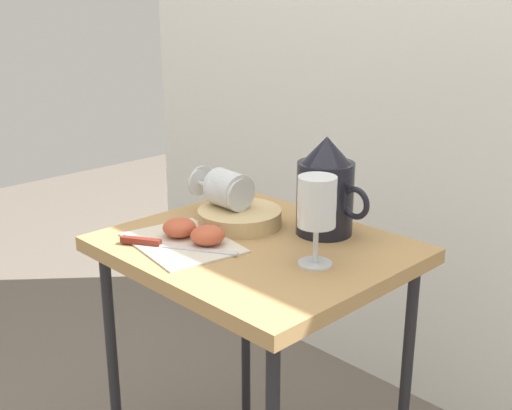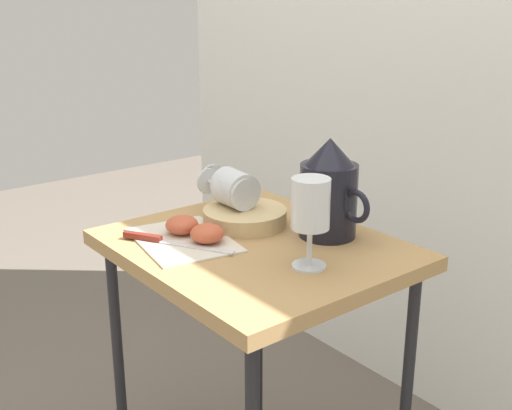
{
  "view_description": "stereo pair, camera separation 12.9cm",
  "coord_description": "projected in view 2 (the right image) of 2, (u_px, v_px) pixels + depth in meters",
  "views": [
    {
      "loc": [
        0.87,
        -0.86,
        1.16
      ],
      "look_at": [
        0.0,
        0.0,
        0.76
      ],
      "focal_mm": 45.73,
      "sensor_mm": 36.0,
      "label": 1
    },
    {
      "loc": [
        0.96,
        -0.76,
        1.16
      ],
      "look_at": [
        0.0,
        0.0,
        0.76
      ],
      "focal_mm": 45.73,
      "sensor_mm": 36.0,
      "label": 2
    }
  ],
  "objects": [
    {
      "name": "apple_half_right",
      "position": [
        207.0,
        233.0,
        1.3
      ],
      "size": [
        0.07,
        0.07,
        0.04
      ],
      "primitive_type": "ellipsoid",
      "color": "#C15133",
      "rests_on": "linen_napkin"
    },
    {
      "name": "pitcher",
      "position": [
        329.0,
        197.0,
        1.33
      ],
      "size": [
        0.17,
        0.12,
        0.21
      ],
      "color": "black",
      "rests_on": "table"
    },
    {
      "name": "linen_napkin",
      "position": [
        183.0,
        240.0,
        1.32
      ],
      "size": [
        0.26,
        0.21,
        0.0
      ],
      "primitive_type": "cube",
      "rotation": [
        0.0,
        0.0,
        -0.18
      ],
      "color": "beige",
      "rests_on": "table"
    },
    {
      "name": "wine_glass_upright",
      "position": [
        308.0,
        209.0,
        1.16
      ],
      "size": [
        0.07,
        0.07,
        0.17
      ],
      "color": "silver",
      "rests_on": "table"
    },
    {
      "name": "table",
      "position": [
        256.0,
        273.0,
        1.33
      ],
      "size": [
        0.57,
        0.49,
        0.68
      ],
      "color": "#AD8451",
      "rests_on": "ground_plane"
    },
    {
      "name": "basket_tray",
      "position": [
        245.0,
        217.0,
        1.41
      ],
      "size": [
        0.18,
        0.18,
        0.03
      ],
      "primitive_type": "cylinder",
      "color": "tan",
      "rests_on": "table"
    },
    {
      "name": "curtain_drape",
      "position": [
        474.0,
        36.0,
        1.6
      ],
      "size": [
        2.4,
        0.03,
        2.12
      ],
      "primitive_type": "cube",
      "color": "white",
      "rests_on": "ground_plane"
    },
    {
      "name": "apple_half_left",
      "position": [
        182.0,
        225.0,
        1.35
      ],
      "size": [
        0.07,
        0.07,
        0.04
      ],
      "primitive_type": "ellipsoid",
      "color": "#C15133",
      "rests_on": "linen_napkin"
    },
    {
      "name": "knife",
      "position": [
        161.0,
        240.0,
        1.3
      ],
      "size": [
        0.22,
        0.13,
        0.01
      ],
      "color": "silver",
      "rests_on": "linen_napkin"
    },
    {
      "name": "wine_glass_tipped_far",
      "position": [
        234.0,
        191.0,
        1.41
      ],
      "size": [
        0.14,
        0.07,
        0.07
      ],
      "color": "silver",
      "rests_on": "basket_tray"
    },
    {
      "name": "wine_glass_tipped_near",
      "position": [
        234.0,
        188.0,
        1.42
      ],
      "size": [
        0.16,
        0.09,
        0.08
      ],
      "color": "silver",
      "rests_on": "basket_tray"
    }
  ]
}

